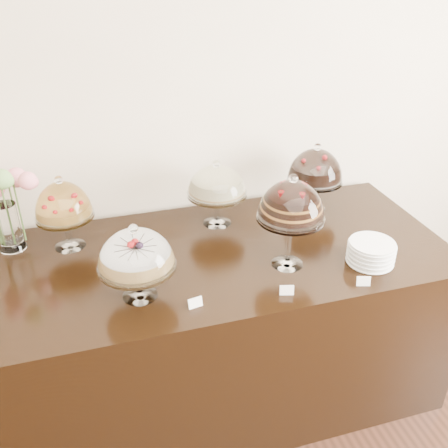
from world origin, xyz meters
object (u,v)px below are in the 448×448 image
object	(u,v)px
display_counter	(221,323)
plate_stack	(371,252)
cake_stand_cheesecake	(217,184)
cake_stand_choco_layer	(291,204)
cake_stand_sugar_sponge	(136,253)
cake_stand_dark_choco	(316,169)
flower_vase	(3,201)
cake_stand_fruit_tart	(63,204)

from	to	relation	value
display_counter	plate_stack	world-z (taller)	plate_stack
cake_stand_cheesecake	plate_stack	size ratio (longest dim) A/B	1.68
cake_stand_cheesecake	cake_stand_choco_layer	bearing A→B (deg)	-66.16
cake_stand_sugar_sponge	cake_stand_dark_choco	size ratio (longest dim) A/B	0.90
flower_vase	display_counter	bearing A→B (deg)	-18.92
cake_stand_cheesecake	cake_stand_fruit_tart	distance (m)	0.75
cake_stand_choco_layer	cake_stand_cheesecake	bearing A→B (deg)	113.84
cake_stand_sugar_sponge	cake_stand_choco_layer	bearing A→B (deg)	3.72
cake_stand_choco_layer	flower_vase	size ratio (longest dim) A/B	1.05
cake_stand_fruit_tart	plate_stack	xyz separation A→B (m)	(1.33, -0.54, -0.18)
cake_stand_sugar_sponge	cake_stand_fruit_tart	bearing A→B (deg)	118.95
cake_stand_choco_layer	plate_stack	size ratio (longest dim) A/B	2.13
cake_stand_dark_choco	cake_stand_fruit_tart	world-z (taller)	cake_stand_dark_choco
plate_stack	cake_stand_cheesecake	bearing A→B (deg)	135.84
flower_vase	plate_stack	size ratio (longest dim) A/B	2.03
display_counter	cake_stand_sugar_sponge	distance (m)	0.82
cake_stand_choco_layer	cake_stand_cheesecake	size ratio (longest dim) A/B	1.27
cake_stand_sugar_sponge	flower_vase	xyz separation A→B (m)	(-0.54, 0.56, 0.04)
cake_stand_dark_choco	plate_stack	size ratio (longest dim) A/B	1.81
cake_stand_choco_layer	cake_stand_dark_choco	xyz separation A→B (m)	(0.35, 0.47, -0.07)
display_counter	flower_vase	distance (m)	1.23
cake_stand_dark_choco	flower_vase	world-z (taller)	flower_vase
flower_vase	cake_stand_choco_layer	bearing A→B (deg)	-22.81
display_counter	cake_stand_fruit_tart	distance (m)	1.01
flower_vase	plate_stack	bearing A→B (deg)	-20.98
display_counter	cake_stand_fruit_tart	size ratio (longest dim) A/B	5.88
cake_stand_sugar_sponge	cake_stand_choco_layer	world-z (taller)	cake_stand_choco_layer
cake_stand_sugar_sponge	flower_vase	bearing A→B (deg)	133.77
display_counter	cake_stand_cheesecake	world-z (taller)	cake_stand_cheesecake
cake_stand_cheesecake	flower_vase	distance (m)	1.02
display_counter	cake_stand_choco_layer	bearing A→B (deg)	-35.09
cake_stand_cheesecake	cake_stand_dark_choco	size ratio (longest dim) A/B	0.93
cake_stand_dark_choco	flower_vase	xyz separation A→B (m)	(-1.57, 0.05, 0.01)
cake_stand_fruit_tart	plate_stack	size ratio (longest dim) A/B	1.76
cake_stand_sugar_sponge	cake_stand_dark_choco	bearing A→B (deg)	26.43
cake_stand_cheesecake	cake_stand_dark_choco	distance (m)	0.55
plate_stack	cake_stand_fruit_tart	bearing A→B (deg)	157.78
cake_stand_sugar_sponge	flower_vase	size ratio (longest dim) A/B	0.80
display_counter	plate_stack	distance (m)	0.86
display_counter	cake_stand_dark_choco	xyz separation A→B (m)	(0.61, 0.28, 0.69)
display_counter	cake_stand_sugar_sponge	bearing A→B (deg)	-151.41
cake_stand_sugar_sponge	cake_stand_choco_layer	distance (m)	0.70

